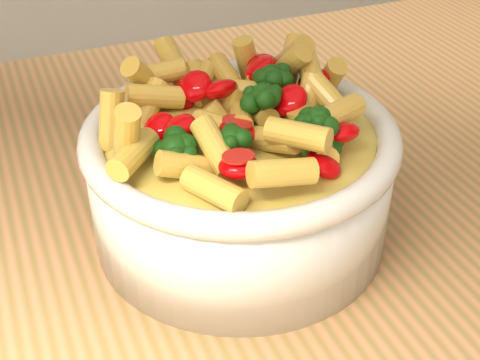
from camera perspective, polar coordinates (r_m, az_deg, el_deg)
name	(u,v)px	position (r m, az deg, el deg)	size (l,w,h in m)	color
table	(192,323)	(0.62, -4.08, -12.07)	(1.20, 0.80, 0.90)	tan
serving_bowl	(240,179)	(0.52, 0.00, 0.12)	(0.24, 0.24, 0.10)	silver
pasta_salad	(240,106)	(0.49, 0.00, 6.32)	(0.19, 0.19, 0.04)	#E5C148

